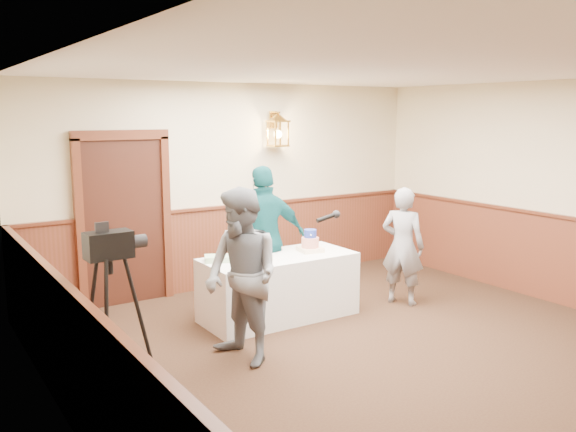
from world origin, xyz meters
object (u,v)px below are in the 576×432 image
(sheet_cake_green, at_px, (217,258))
(tv_camera_rig, at_px, (113,330))
(display_table, at_px, (279,287))
(sheet_cake_yellow, at_px, (255,259))
(interviewer, at_px, (242,277))
(baker, at_px, (403,246))
(tiered_cake, at_px, (310,243))
(assistant_p, at_px, (265,239))

(sheet_cake_green, distance_m, tv_camera_rig, 2.07)
(display_table, distance_m, sheet_cake_yellow, 0.57)
(sheet_cake_green, bearing_deg, interviewer, -103.85)
(baker, distance_m, tv_camera_rig, 3.99)
(tiered_cake, bearing_deg, baker, -17.46)
(tiered_cake, distance_m, baker, 1.23)
(interviewer, bearing_deg, baker, 93.40)
(tiered_cake, distance_m, tv_camera_rig, 2.98)
(baker, bearing_deg, display_table, 47.56)
(assistant_p, relative_size, tv_camera_rig, 1.20)
(tiered_cake, bearing_deg, sheet_cake_yellow, -173.75)
(display_table, relative_size, assistant_p, 1.01)
(tiered_cake, relative_size, tv_camera_rig, 0.20)
(sheet_cake_green, bearing_deg, sheet_cake_yellow, -37.27)
(tiered_cake, xyz_separation_m, tv_camera_rig, (-2.75, -1.14, -0.19))
(sheet_cake_yellow, relative_size, baker, 0.22)
(interviewer, distance_m, baker, 2.64)
(sheet_cake_green, distance_m, baker, 2.39)
(sheet_cake_green, xyz_separation_m, interviewer, (-0.26, -1.06, 0.07))
(interviewer, bearing_deg, sheet_cake_yellow, 134.93)
(sheet_cake_yellow, relative_size, tv_camera_rig, 0.22)
(display_table, height_order, assistant_p, assistant_p)
(tiered_cake, relative_size, baker, 0.20)
(tiered_cake, relative_size, sheet_cake_yellow, 0.90)
(sheet_cake_green, relative_size, assistant_p, 0.15)
(interviewer, xyz_separation_m, assistant_p, (1.00, 1.25, 0.04))
(tiered_cake, relative_size, sheet_cake_green, 1.08)
(sheet_cake_yellow, distance_m, tv_camera_rig, 2.21)
(baker, relative_size, assistant_p, 0.84)
(sheet_cake_yellow, bearing_deg, interviewer, -127.07)
(display_table, xyz_separation_m, interviewer, (-0.98, -0.90, 0.48))
(sheet_cake_green, bearing_deg, assistant_p, 14.73)
(tiered_cake, bearing_deg, assistant_p, 138.50)
(interviewer, xyz_separation_m, tv_camera_rig, (-1.33, -0.25, -0.19))
(assistant_p, bearing_deg, tv_camera_rig, 43.85)
(tiered_cake, height_order, interviewer, interviewer)
(sheet_cake_yellow, relative_size, assistant_p, 0.19)
(interviewer, height_order, tv_camera_rig, interviewer)
(tiered_cake, bearing_deg, tv_camera_rig, -157.43)
(sheet_cake_yellow, bearing_deg, tiered_cake, 6.25)
(assistant_p, bearing_deg, sheet_cake_green, 25.71)
(sheet_cake_green, xyz_separation_m, tv_camera_rig, (-1.59, -1.31, -0.12))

